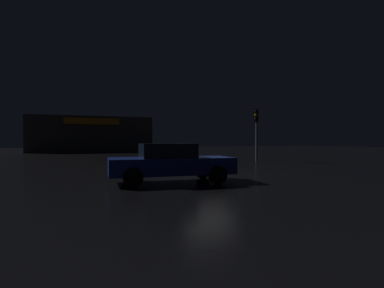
% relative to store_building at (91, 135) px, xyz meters
% --- Properties ---
extents(ground_plane, '(120.00, 120.00, 0.00)m').
position_rel_store_building_xyz_m(ground_plane, '(4.47, -32.97, -2.42)').
color(ground_plane, black).
extents(store_building, '(16.03, 9.73, 4.83)m').
position_rel_store_building_xyz_m(store_building, '(0.00, 0.00, 0.00)').
color(store_building, '#4C4742').
rests_on(store_building, ground).
extents(traffic_signal_main, '(0.42, 0.42, 3.92)m').
position_rel_store_building_xyz_m(traffic_signal_main, '(11.19, -26.50, 0.32)').
color(traffic_signal_main, '#595B60').
rests_on(traffic_signal_main, ground).
extents(car_near, '(4.59, 2.11, 1.44)m').
position_rel_store_building_xyz_m(car_near, '(2.00, -35.34, -1.68)').
color(car_near, navy).
rests_on(car_near, ground).
extents(bollard_kerb_a, '(0.13, 0.13, 1.15)m').
position_rel_store_building_xyz_m(bollard_kerb_a, '(6.18, -24.93, -1.84)').
color(bollard_kerb_a, gold).
rests_on(bollard_kerb_a, ground).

